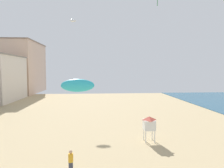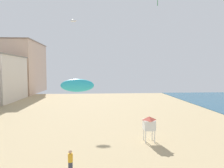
{
  "view_description": "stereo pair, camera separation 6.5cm",
  "coord_description": "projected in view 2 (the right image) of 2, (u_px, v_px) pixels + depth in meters",
  "views": [
    {
      "loc": [
        1.06,
        -2.29,
        7.12
      ],
      "look_at": [
        2.7,
        20.28,
        5.61
      ],
      "focal_mm": 32.2,
      "sensor_mm": 36.0,
      "label": 1
    },
    {
      "loc": [
        1.13,
        -2.29,
        7.12
      ],
      "look_at": [
        2.7,
        20.28,
        5.61
      ],
      "focal_mm": 32.2,
      "sensor_mm": 36.0,
      "label": 2
    }
  ],
  "objects": [
    {
      "name": "boardwalk_hotel_far",
      "position": [
        12.0,
        68.0,
        64.58
      ],
      "size": [
        17.14,
        19.37,
        16.23
      ],
      "color": "beige",
      "rests_on": "ground"
    },
    {
      "name": "lifeguard_stand",
      "position": [
        149.0,
        123.0,
        20.08
      ],
      "size": [
        1.1,
        1.1,
        2.55
      ],
      "rotation": [
        0.0,
        0.0,
        0.12
      ],
      "color": "white",
      "rests_on": "ground"
    },
    {
      "name": "kite_white_parafoil",
      "position": [
        73.0,
        21.0,
        41.05
      ],
      "size": [
        1.39,
        0.38,
        0.54
      ],
      "color": "white"
    },
    {
      "name": "kite_cyan_parafoil",
      "position": [
        77.0,
        85.0,
        13.85
      ],
      "size": [
        2.3,
        0.64,
        0.9
      ],
      "color": "#2DB7CC"
    },
    {
      "name": "kite_flyer",
      "position": [
        70.0,
        160.0,
        13.9
      ],
      "size": [
        0.34,
        0.34,
        1.64
      ],
      "rotation": [
        0.0,
        0.0,
        0.84
      ],
      "color": "#383D4C",
      "rests_on": "ground"
    }
  ]
}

